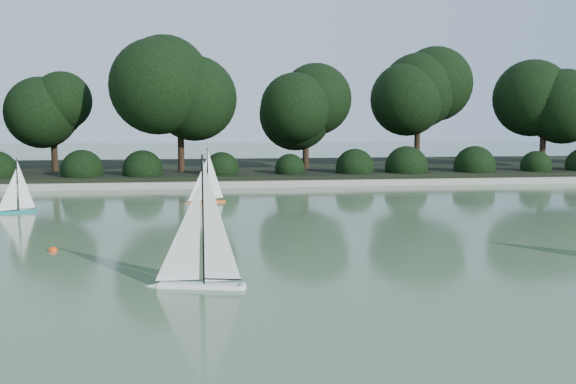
{
  "coord_description": "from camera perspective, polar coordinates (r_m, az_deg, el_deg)",
  "views": [
    {
      "loc": [
        -2.24,
        -9.28,
        2.05
      ],
      "look_at": [
        -0.81,
        1.89,
        0.7
      ],
      "focal_mm": 40.0,
      "sensor_mm": 36.0,
      "label": 1
    }
  ],
  "objects": [
    {
      "name": "pond_coping",
      "position": [
        18.52,
        -0.34,
        0.75
      ],
      "size": [
        40.0,
        0.35,
        0.18
      ],
      "primitive_type": "cube",
      "color": "gray",
      "rests_on": "ground"
    },
    {
      "name": "sailboat_white_a",
      "position": [
        7.77,
        -8.53,
        -6.5
      ],
      "size": [
        1.24,
        0.45,
        1.7
      ],
      "color": "white",
      "rests_on": "ground"
    },
    {
      "name": "far_bank",
      "position": [
        22.47,
        -1.58,
        1.97
      ],
      "size": [
        40.0,
        8.0,
        0.3
      ],
      "primitive_type": "cube",
      "color": "black",
      "rests_on": "ground"
    },
    {
      "name": "shrub_hedge",
      "position": [
        19.38,
        -0.66,
        2.09
      ],
      "size": [
        29.1,
        1.1,
        1.1
      ],
      "color": "black",
      "rests_on": "ground"
    },
    {
      "name": "ground",
      "position": [
        9.77,
        6.14,
        -5.32
      ],
      "size": [
        80.0,
        80.0,
        0.0
      ],
      "primitive_type": "plane",
      "color": "#365030",
      "rests_on": "ground"
    },
    {
      "name": "race_buoy",
      "position": [
        10.41,
        -20.15,
        -4.95
      ],
      "size": [
        0.14,
        0.14,
        0.14
      ],
      "primitive_type": "sphere",
      "color": "#EC3D0C",
      "rests_on": "ground"
    },
    {
      "name": "sailboat_orange",
      "position": [
        15.23,
        -7.52,
        -0.15
      ],
      "size": [
        1.01,
        0.38,
        1.38
      ],
      "color": "orange",
      "rests_on": "ground"
    },
    {
      "name": "tree_line",
      "position": [
        21.02,
        2.21,
        8.43
      ],
      "size": [
        26.31,
        3.93,
        4.39
      ],
      "color": "black",
      "rests_on": "ground"
    },
    {
      "name": "sailboat_teal",
      "position": [
        14.73,
        -23.21,
        -0.97
      ],
      "size": [
        0.88,
        0.44,
        1.23
      ],
      "color": "#0C847B",
      "rests_on": "ground"
    }
  ]
}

